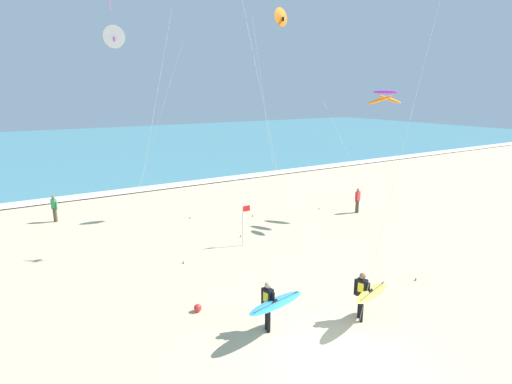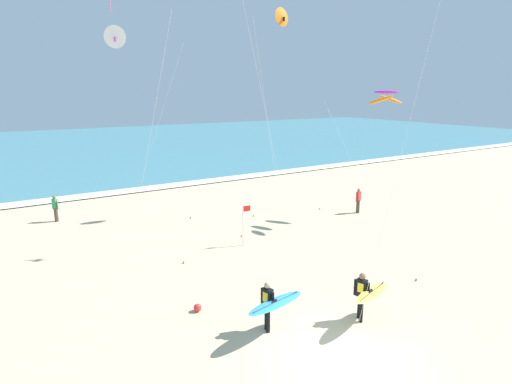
{
  "view_description": "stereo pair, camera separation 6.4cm",
  "coord_description": "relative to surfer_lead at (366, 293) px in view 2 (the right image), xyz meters",
  "views": [
    {
      "loc": [
        -7.72,
        -7.56,
        7.52
      ],
      "look_at": [
        0.19,
        5.18,
        3.84
      ],
      "focal_mm": 28.82,
      "sensor_mm": 36.0,
      "label": 1
    },
    {
      "loc": [
        -7.67,
        -7.59,
        7.52
      ],
      "look_at": [
        0.19,
        5.18,
        3.84
      ],
      "focal_mm": 28.82,
      "sensor_mm": 36.0,
      "label": 2
    }
  ],
  "objects": [
    {
      "name": "kite_arc_violet_high",
      "position": [
        9.2,
        7.86,
        6.13
      ],
      "size": [
        3.24,
        4.59,
        7.57
      ],
      "color": "orange",
      "rests_on": "ground"
    },
    {
      "name": "bystander_green_top",
      "position": [
        -7.47,
        17.42,
        -0.23
      ],
      "size": [
        0.32,
        0.43,
        1.59
      ],
      "color": "#4C3D2D",
      "rests_on": "ground"
    },
    {
      "name": "bystander_red_top",
      "position": [
        9.05,
        9.33,
        -0.23
      ],
      "size": [
        0.49,
        0.24,
        1.59
      ],
      "color": "#4C3D2D",
      "rests_on": "ground"
    },
    {
      "name": "surfer_trailing",
      "position": [
        -3.03,
        1.08,
        0.01
      ],
      "size": [
        2.46,
        1.2,
        1.71
      ],
      "color": "black",
      "rests_on": "ground"
    },
    {
      "name": "beach_ball",
      "position": [
        -4.52,
        3.54,
        -0.91
      ],
      "size": [
        0.28,
        0.28,
        0.28
      ],
      "primitive_type": "sphere",
      "color": "red",
      "rests_on": "ground"
    },
    {
      "name": "ground_plane",
      "position": [
        -1.92,
        -1.02,
        -1.05
      ],
      "size": [
        160.0,
        160.0,
        0.0
      ],
      "primitive_type": "plane",
      "color": "#D1BA8E"
    },
    {
      "name": "kite_delta_amber_low",
      "position": [
        5.28,
        12.6,
        10.65
      ],
      "size": [
        2.93,
        0.8,
        12.32
      ],
      "color": "orange",
      "rests_on": "ground"
    },
    {
      "name": "shoreline_foam",
      "position": [
        -1.92,
        22.64,
        -0.96
      ],
      "size": [
        160.0,
        1.68,
        0.01
      ],
      "primitive_type": "cube",
      "color": "white",
      "rests_on": "ocean_water"
    },
    {
      "name": "surfer_lead",
      "position": [
        0.0,
        0.0,
        0.0
      ],
      "size": [
        2.31,
        1.3,
        1.71
      ],
      "color": "black",
      "rests_on": "ground"
    },
    {
      "name": "ocean_water",
      "position": [
        -1.92,
        52.34,
        -1.01
      ],
      "size": [
        160.0,
        60.0,
        0.08
      ],
      "primitive_type": "cube",
      "color": "teal",
      "rests_on": "ground"
    },
    {
      "name": "kite_delta_ivory_far",
      "position": [
        -3.69,
        15.54,
        9.29
      ],
      "size": [
        3.83,
        2.21,
        11.0
      ],
      "color": "white",
      "rests_on": "ground"
    },
    {
      "name": "lifeguard_flag",
      "position": [
        0.06,
        8.2,
        0.22
      ],
      "size": [
        0.45,
        0.05,
        2.1
      ],
      "color": "silver",
      "rests_on": "ground"
    }
  ]
}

